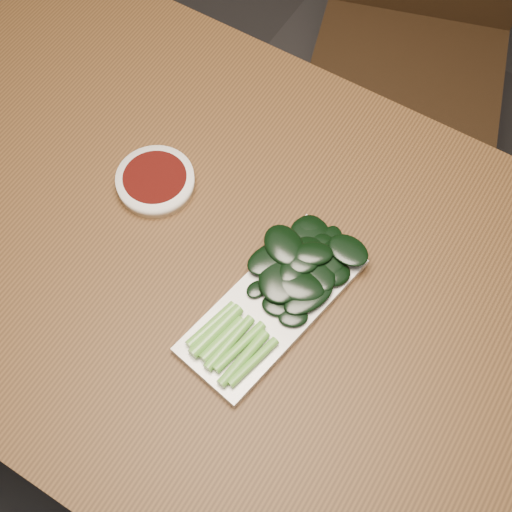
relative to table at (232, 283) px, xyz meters
name	(u,v)px	position (x,y,z in m)	size (l,w,h in m)	color
ground	(240,406)	(0.00, 0.00, -0.68)	(6.00, 6.00, 0.00)	#282626
table	(232,283)	(0.00, 0.00, 0.00)	(1.40, 0.80, 0.75)	#452B13
chair_far	(414,35)	(-0.04, 0.82, -0.19)	(0.55, 0.55, 0.89)	black
sauce_bowl	(156,181)	(-0.17, 0.05, 0.09)	(0.12, 0.12, 0.03)	white
serving_plate	(273,305)	(0.09, -0.03, 0.08)	(0.17, 0.31, 0.01)	white
gai_lan	(291,278)	(0.10, 0.01, 0.10)	(0.16, 0.31, 0.02)	#5EA037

